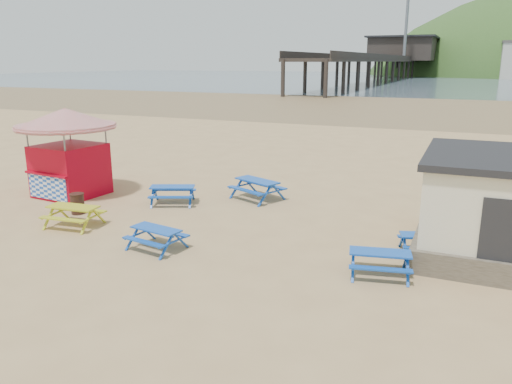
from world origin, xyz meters
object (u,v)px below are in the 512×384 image
at_px(picnic_table_blue_a, 173,195).
at_px(picnic_table_blue_b, 257,190).
at_px(litter_bin, 77,203).
at_px(picnic_table_yellow, 74,216).
at_px(ice_cream_kiosk, 68,141).

distance_m(picnic_table_blue_a, picnic_table_blue_b, 3.64).
bearing_deg(picnic_table_blue_b, picnic_table_blue_a, -122.08).
bearing_deg(litter_bin, picnic_table_yellow, -52.06).
distance_m(picnic_table_blue_a, litter_bin, 3.79).
relative_size(picnic_table_blue_a, litter_bin, 2.75).
distance_m(ice_cream_kiosk, litter_bin, 3.69).
bearing_deg(ice_cream_kiosk, litter_bin, -37.70).
relative_size(picnic_table_yellow, ice_cream_kiosk, 0.42).
relative_size(picnic_table_blue_a, picnic_table_blue_b, 0.89).
xyz_separation_m(picnic_table_blue_b, ice_cream_kiosk, (-7.91, -2.65, 2.01)).
bearing_deg(litter_bin, ice_cream_kiosk, 136.83).
xyz_separation_m(picnic_table_blue_a, ice_cream_kiosk, (-4.93, -0.57, 2.06)).
distance_m(picnic_table_blue_b, picnic_table_yellow, 7.63).
bearing_deg(picnic_table_yellow, ice_cream_kiosk, 127.83).
height_order(picnic_table_blue_a, litter_bin, litter_bin).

